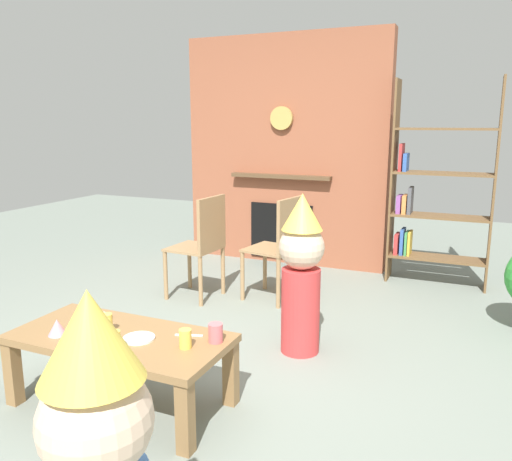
{
  "coord_description": "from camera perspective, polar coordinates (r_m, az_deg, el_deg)",
  "views": [
    {
      "loc": [
        1.47,
        -2.61,
        1.51
      ],
      "look_at": [
        0.15,
        0.4,
        0.82
      ],
      "focal_mm": 36.15,
      "sensor_mm": 36.0,
      "label": 1
    }
  ],
  "objects": [
    {
      "name": "ground_plane",
      "position": [
        3.35,
        -5.27,
        -14.93
      ],
      "size": [
        12.0,
        12.0,
        0.0
      ],
      "primitive_type": "plane",
      "color": "gray"
    },
    {
      "name": "paper_plate_rear",
      "position": [
        2.82,
        -12.83,
        -11.55
      ],
      "size": [
        0.17,
        0.17,
        0.01
      ],
      "primitive_type": "cylinder",
      "color": "white",
      "rests_on": "coffee_table"
    },
    {
      "name": "paper_plate_front",
      "position": [
        3.14,
        -17.34,
        -9.27
      ],
      "size": [
        0.19,
        0.19,
        0.01
      ],
      "primitive_type": "cylinder",
      "color": "white",
      "rests_on": "coffee_table"
    },
    {
      "name": "table_fork",
      "position": [
        2.81,
        -7.43,
        -11.42
      ],
      "size": [
        0.15,
        0.06,
        0.01
      ],
      "primitive_type": "cube",
      "rotation": [
        0.0,
        0.0,
        0.32
      ],
      "color": "silver",
      "rests_on": "coffee_table"
    },
    {
      "name": "dining_chair_middle",
      "position": [
        4.37,
        2.75,
        -1.34
      ],
      "size": [
        0.46,
        0.46,
        0.9
      ],
      "rotation": [
        0.0,
        0.0,
        2.97
      ],
      "color": "#9E7A51",
      "rests_on": "ground_plane"
    },
    {
      "name": "paper_cup_center",
      "position": [
        2.93,
        -16.21,
        -9.82
      ],
      "size": [
        0.06,
        0.06,
        0.1
      ],
      "primitive_type": "cylinder",
      "color": "#F2CC4C",
      "rests_on": "coffee_table"
    },
    {
      "name": "paper_cup_near_right",
      "position": [
        2.68,
        -15.52,
        -11.77
      ],
      "size": [
        0.07,
        0.07,
        0.11
      ],
      "primitive_type": "cylinder",
      "color": "#F2CC4C",
      "rests_on": "coffee_table"
    },
    {
      "name": "brick_fireplace_feature",
      "position": [
        5.57,
        3.24,
        8.62
      ],
      "size": [
        2.2,
        0.28,
        2.4
      ],
      "color": "#935138",
      "rests_on": "ground_plane"
    },
    {
      "name": "paper_cup_far_left",
      "position": [
        2.66,
        -7.82,
        -11.78
      ],
      "size": [
        0.06,
        0.06,
        0.1
      ],
      "primitive_type": "cylinder",
      "color": "#F2CC4C",
      "rests_on": "coffee_table"
    },
    {
      "name": "paper_cup_near_left",
      "position": [
        2.71,
        -4.49,
        -11.23
      ],
      "size": [
        0.07,
        0.07,
        0.1
      ],
      "primitive_type": "cylinder",
      "color": "#E5666B",
      "rests_on": "coffee_table"
    },
    {
      "name": "coffee_table",
      "position": [
        2.92,
        -14.79,
        -12.24
      ],
      "size": [
        1.18,
        0.56,
        0.4
      ],
      "color": "olive",
      "rests_on": "ground_plane"
    },
    {
      "name": "dining_chair_left",
      "position": [
        4.44,
        -5.9,
        -1.18
      ],
      "size": [
        0.43,
        0.43,
        0.9
      ],
      "rotation": [
        0.0,
        0.0,
        3.07
      ],
      "color": "#9E7A51",
      "rests_on": "ground_plane"
    },
    {
      "name": "child_in_pink",
      "position": [
        3.38,
        5.03,
        -4.39
      ],
      "size": [
        0.3,
        0.3,
        1.07
      ],
      "rotation": [
        0.0,
        0.0,
        -2.15
      ],
      "color": "#D13838",
      "rests_on": "ground_plane"
    },
    {
      "name": "bookshelf",
      "position": [
        5.07,
        19.0,
        3.81
      ],
      "size": [
        0.9,
        0.28,
        1.9
      ],
      "color": "brown",
      "rests_on": "ground_plane"
    },
    {
      "name": "birthday_cake_slice",
      "position": [
        2.98,
        -21.14,
        -9.94
      ],
      "size": [
        0.1,
        0.1,
        0.09
      ],
      "primitive_type": "cone",
      "color": "pink",
      "rests_on": "coffee_table"
    }
  ]
}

